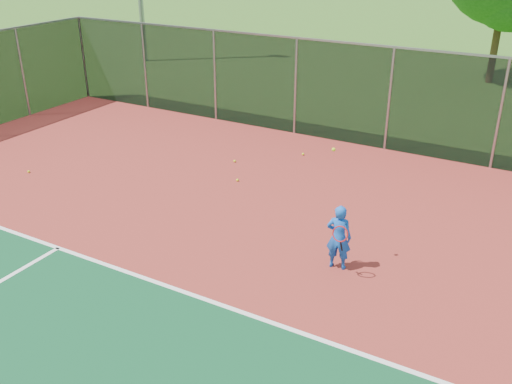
# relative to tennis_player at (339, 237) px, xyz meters

# --- Properties ---
(fence_back) EXTENTS (30.00, 0.06, 3.03)m
(fence_back) POSITION_rel_tennis_player_xyz_m (1.74, 6.84, 0.88)
(fence_back) COLOR black
(fence_back) RESTS_ON court_apron
(tennis_player) EXTENTS (0.59, 0.61, 2.39)m
(tennis_player) POSITION_rel_tennis_player_xyz_m (0.00, 0.00, 0.00)
(tennis_player) COLOR blue
(tennis_player) RESTS_ON court_apron
(practice_ball_1) EXTENTS (0.07, 0.07, 0.07)m
(practice_ball_1) POSITION_rel_tennis_player_xyz_m (-3.83, 2.60, -0.63)
(practice_ball_1) COLOR #D4E61A
(practice_ball_1) RESTS_ON court_apron
(practice_ball_2) EXTENTS (0.07, 0.07, 0.07)m
(practice_ball_2) POSITION_rel_tennis_player_xyz_m (-4.59, 3.71, -0.63)
(practice_ball_2) COLOR #D4E61A
(practice_ball_2) RESTS_ON court_apron
(practice_ball_6) EXTENTS (0.07, 0.07, 0.07)m
(practice_ball_6) POSITION_rel_tennis_player_xyz_m (-9.03, 0.32, -0.63)
(practice_ball_6) COLOR #D4E61A
(practice_ball_6) RESTS_ON court_apron
(practice_ball_7) EXTENTS (0.07, 0.07, 0.07)m
(practice_ball_7) POSITION_rel_tennis_player_xyz_m (-3.15, 5.16, -0.63)
(practice_ball_7) COLOR #D4E61A
(practice_ball_7) RESTS_ON court_apron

